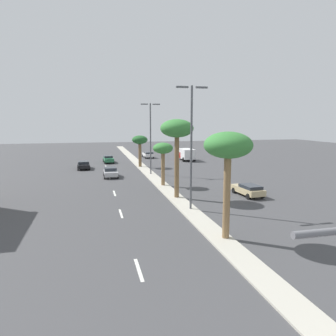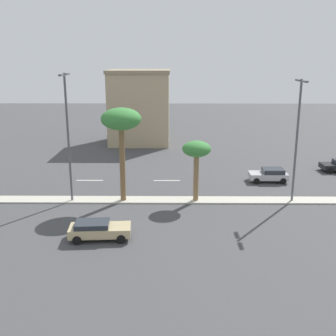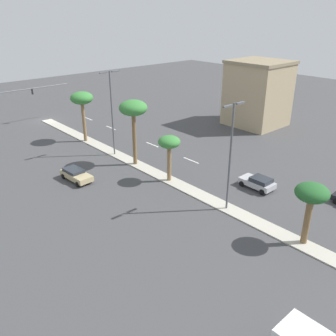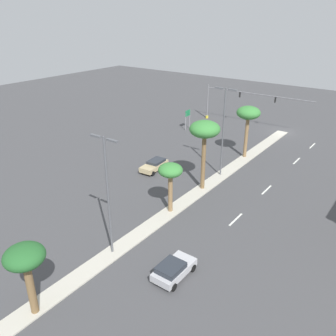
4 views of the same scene
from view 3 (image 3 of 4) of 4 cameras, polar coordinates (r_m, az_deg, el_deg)
The scene contains 16 objects.
ground_plane at distance 39.91m, azimuth 3.97°, elevation -3.79°, with size 160.00×160.00×0.00m, color #424244.
median_curb at distance 34.37m, azimuth 16.90°, elevation -9.72°, with size 1.80×96.03×0.12m, color #B7B2A3.
lane_stripe_left at distance 68.53m, azimuth -12.53°, elevation 7.65°, with size 0.20×2.80×0.01m, color silver.
lane_stripe_right at distance 62.23m, azimuth -8.99°, elevation 6.29°, with size 0.20×2.80×0.01m, color silver.
lane_stripe_leading at distance 53.73m, azimuth -2.50°, elevation 3.73°, with size 0.20×2.80×0.01m, color silver.
lane_stripe_far at distance 48.09m, azimuth 3.68°, elevation 1.22°, with size 0.20×2.80×0.01m, color silver.
lane_stripe_outboard at distance 42.32m, azimuth 13.34°, elevation -2.72°, with size 0.20×2.80×0.01m, color silver.
commercial_building at distance 63.99m, azimuth 14.00°, elevation 11.40°, with size 8.70×9.01×10.81m.
palm_tree_right at distance 54.74m, azimuth -13.49°, elevation 10.48°, with size 3.31×3.31×7.45m.
palm_tree_outboard at distance 44.59m, azimuth -5.53°, elevation 9.13°, with size 3.49×3.49×8.33m.
palm_tree_far at distance 40.51m, azimuth 0.19°, elevation 3.82°, with size 2.53×2.53×5.43m.
palm_tree_trailing at distance 31.45m, azimuth 21.78°, elevation -4.08°, with size 2.77×2.77×5.56m.
street_lamp_mid at distance 48.40m, azimuth -8.90°, elevation 9.38°, with size 2.90×0.24×11.24m.
street_lamp_near at distance 34.31m, azimuth 9.89°, elevation 2.78°, with size 2.90×0.24×10.74m.
sedan_tan_far at distance 43.53m, azimuth -14.36°, elevation -1.01°, with size 2.21×4.48×1.31m.
sedan_silver_trailing at distance 41.49m, azimuth 14.05°, elevation -2.20°, with size 2.05×3.90×1.40m.
Camera 3 is at (25.50, 61.86, 18.48)m, focal length 38.50 mm.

